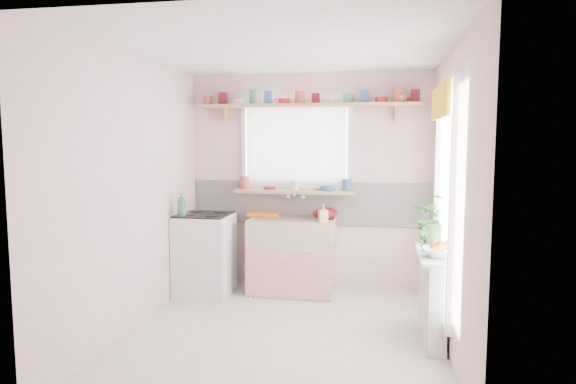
# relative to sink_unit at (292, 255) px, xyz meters

# --- Properties ---
(room) EXTENTS (3.20, 3.20, 3.20)m
(room) POSITION_rel_sink_unit_xyz_m (0.81, -0.43, 0.94)
(room) COLOR silver
(room) RESTS_ON ground
(sink_unit) EXTENTS (0.95, 0.65, 1.11)m
(sink_unit) POSITION_rel_sink_unit_xyz_m (0.00, 0.00, 0.00)
(sink_unit) COLOR white
(sink_unit) RESTS_ON ground
(cooker) EXTENTS (0.58, 0.58, 0.93)m
(cooker) POSITION_rel_sink_unit_xyz_m (-0.95, -0.24, 0.03)
(cooker) COLOR white
(cooker) RESTS_ON ground
(radiator_ledge) EXTENTS (0.22, 0.95, 0.78)m
(radiator_ledge) POSITION_rel_sink_unit_xyz_m (1.45, -1.09, -0.03)
(radiator_ledge) COLOR white
(radiator_ledge) RESTS_ON ground
(windowsill) EXTENTS (1.40, 0.22, 0.04)m
(windowsill) POSITION_rel_sink_unit_xyz_m (-0.00, 0.19, 0.71)
(windowsill) COLOR tan
(windowsill) RESTS_ON room
(pine_shelf) EXTENTS (2.52, 0.24, 0.04)m
(pine_shelf) POSITION_rel_sink_unit_xyz_m (0.15, 0.18, 1.69)
(pine_shelf) COLOR tan
(pine_shelf) RESTS_ON room
(shelf_crockery) EXTENTS (2.47, 0.11, 0.12)m
(shelf_crockery) POSITION_rel_sink_unit_xyz_m (0.15, 0.18, 1.76)
(shelf_crockery) COLOR #A55133
(shelf_crockery) RESTS_ON pine_shelf
(sill_crockery) EXTENTS (1.35, 0.11, 0.12)m
(sill_crockery) POSITION_rel_sink_unit_xyz_m (-0.00, 0.19, 0.78)
(sill_crockery) COLOR #A55133
(sill_crockery) RESTS_ON windowsill
(dish_tray) EXTENTS (0.40, 0.32, 0.04)m
(dish_tray) POSITION_rel_sink_unit_xyz_m (-0.38, 0.21, 0.44)
(dish_tray) COLOR orange
(dish_tray) RESTS_ON sink_unit
(colander) EXTENTS (0.30, 0.30, 0.13)m
(colander) POSITION_rel_sink_unit_xyz_m (0.37, 0.04, 0.48)
(colander) COLOR #5B0F11
(colander) RESTS_ON sink_unit
(jade_plant) EXTENTS (0.46, 0.40, 0.47)m
(jade_plant) POSITION_rel_sink_unit_xyz_m (1.48, -0.69, 0.58)
(jade_plant) COLOR #346A2A
(jade_plant) RESTS_ON radiator_ledge
(fruit_bowl) EXTENTS (0.31, 0.31, 0.07)m
(fruit_bowl) POSITION_rel_sink_unit_xyz_m (1.48, -1.29, 0.38)
(fruit_bowl) COLOR silver
(fruit_bowl) RESTS_ON radiator_ledge
(herb_pot) EXTENTS (0.12, 0.09, 0.21)m
(herb_pot) POSITION_rel_sink_unit_xyz_m (1.36, -1.09, 0.45)
(herb_pot) COLOR #316227
(herb_pot) RESTS_ON radiator_ledge
(soap_bottle_sink) EXTENTS (0.12, 0.12, 0.20)m
(soap_bottle_sink) POSITION_rel_sink_unit_xyz_m (0.37, -0.18, 0.52)
(soap_bottle_sink) COLOR #DDD262
(soap_bottle_sink) RESTS_ON sink_unit
(sill_cup) EXTENTS (0.13, 0.13, 0.09)m
(sill_cup) POSITION_rel_sink_unit_xyz_m (0.02, 0.25, 0.77)
(sill_cup) COLOR beige
(sill_cup) RESTS_ON windowsill
(sill_bowl) EXTENTS (0.24, 0.24, 0.06)m
(sill_bowl) POSITION_rel_sink_unit_xyz_m (0.39, 0.13, 0.76)
(sill_bowl) COLOR #3862B7
(sill_bowl) RESTS_ON windowsill
(shelf_vase) EXTENTS (0.18, 0.18, 0.15)m
(shelf_vase) POSITION_rel_sink_unit_xyz_m (1.18, 0.16, 1.78)
(shelf_vase) COLOR #B25137
(shelf_vase) RESTS_ON pine_shelf
(cooker_bottle) EXTENTS (0.13, 0.13, 0.26)m
(cooker_bottle) POSITION_rel_sink_unit_xyz_m (-1.12, -0.46, 0.61)
(cooker_bottle) COLOR #38714B
(cooker_bottle) RESTS_ON cooker
(fruit) EXTENTS (0.20, 0.14, 0.10)m
(fruit) POSITION_rel_sink_unit_xyz_m (1.49, -1.29, 0.44)
(fruit) COLOR #FF6115
(fruit) RESTS_ON fruit_bowl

